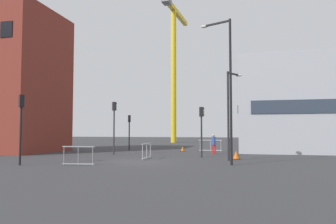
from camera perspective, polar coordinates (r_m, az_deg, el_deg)
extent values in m
plane|color=#333335|center=(20.41, -5.22, -8.73)|extent=(160.00, 160.00, 0.00)
cube|color=maroon|center=(33.27, -25.13, 4.85)|extent=(7.23, 7.87, 12.96)
cube|color=black|center=(29.65, -26.51, 12.88)|extent=(1.10, 0.06, 1.30)
cube|color=#A8AAB2|center=(32.45, 23.94, 1.09)|extent=(13.01, 7.96, 8.54)
cube|color=#2D3847|center=(28.49, 25.41, 0.96)|extent=(10.93, 0.08, 1.10)
cylinder|color=yellow|center=(54.41, 0.98, 6.32)|extent=(0.90, 0.90, 22.12)
cube|color=yellow|center=(59.37, 1.58, 16.96)|extent=(1.56, 12.17, 0.70)
cube|color=slate|center=(54.01, -0.29, 19.07)|extent=(1.32, 1.88, 1.10)
cylinder|color=black|center=(18.82, 10.96, 3.63)|extent=(0.14, 0.14, 8.37)
cube|color=black|center=(20.10, 8.56, 15.11)|extent=(1.60, 0.77, 0.10)
ellipsoid|color=silver|center=(20.49, 6.40, 14.67)|extent=(0.44, 0.24, 0.16)
cylinder|color=#232326|center=(21.48, 10.54, -0.64)|extent=(0.14, 0.14, 5.82)
cube|color=#232326|center=(22.28, 11.39, 6.55)|extent=(0.75, 1.08, 0.10)
ellipsoid|color=silver|center=(22.77, 12.28, 6.30)|extent=(0.44, 0.24, 0.16)
cylinder|color=#2D2D30|center=(28.52, 12.49, -3.68)|extent=(0.12, 0.12, 3.43)
cube|color=#2D2D30|center=(28.58, 12.44, 0.47)|extent=(0.33, 0.35, 0.70)
sphere|color=red|center=(28.43, 12.56, 0.93)|extent=(0.11, 0.11, 0.11)
sphere|color=#3C2905|center=(28.42, 12.57, 0.49)|extent=(0.11, 0.11, 0.11)
sphere|color=#07330F|center=(28.40, 12.58, 0.05)|extent=(0.11, 0.11, 0.11)
cylinder|color=#232326|center=(23.91, 5.91, -4.36)|extent=(0.12, 0.12, 2.98)
cube|color=#232326|center=(23.95, 5.88, 0.04)|extent=(0.35, 0.33, 0.70)
sphere|color=#390605|center=(24.01, 6.28, 0.56)|extent=(0.11, 0.11, 0.11)
sphere|color=#F2A514|center=(24.00, 6.28, 0.03)|extent=(0.11, 0.11, 0.11)
sphere|color=#07330F|center=(23.98, 6.29, -0.49)|extent=(0.11, 0.11, 0.11)
cylinder|color=#2D2D30|center=(26.81, -9.47, -3.57)|extent=(0.12, 0.12, 3.59)
cube|color=#2D2D30|center=(26.89, -9.43, 1.01)|extent=(0.37, 0.37, 0.70)
sphere|color=#390605|center=(26.98, -9.08, 1.46)|extent=(0.11, 0.11, 0.11)
sphere|color=#3C2905|center=(26.96, -9.09, 0.99)|extent=(0.11, 0.11, 0.11)
sphere|color=green|center=(26.94, -9.09, 0.53)|extent=(0.11, 0.11, 0.11)
cylinder|color=#232326|center=(33.08, -6.83, -4.21)|extent=(0.12, 0.12, 2.82)
cube|color=#232326|center=(33.10, -6.81, -1.16)|extent=(0.34, 0.36, 0.70)
sphere|color=red|center=(33.28, -6.84, -0.79)|extent=(0.11, 0.11, 0.11)
sphere|color=#3C2905|center=(33.27, -6.84, -1.17)|extent=(0.11, 0.11, 0.11)
sphere|color=#07330F|center=(33.26, -6.84, -1.55)|extent=(0.11, 0.11, 0.11)
cylinder|color=black|center=(20.11, -24.47, -3.86)|extent=(0.12, 0.12, 3.27)
cube|color=black|center=(20.18, -24.33, 1.78)|extent=(0.37, 0.36, 0.70)
sphere|color=#390605|center=(20.37, -24.44, 2.35)|extent=(0.11, 0.11, 0.11)
sphere|color=#F2A514|center=(20.35, -24.46, 1.74)|extent=(0.11, 0.11, 0.11)
sphere|color=#07330F|center=(20.33, -24.47, 1.12)|extent=(0.11, 0.11, 0.11)
cylinder|color=red|center=(27.26, 7.81, -6.52)|extent=(0.14, 0.14, 0.79)
cylinder|color=red|center=(27.34, 8.20, -6.51)|extent=(0.14, 0.14, 0.79)
cylinder|color=#33519E|center=(27.27, 7.99, -5.00)|extent=(0.34, 0.34, 0.66)
sphere|color=tan|center=(27.26, 7.98, -4.08)|extent=(0.21, 0.21, 0.21)
cube|color=#B2B5BA|center=(30.95, 7.45, -4.93)|extent=(2.17, 0.16, 0.06)
cube|color=#B2B5BA|center=(30.99, 7.46, -6.68)|extent=(2.17, 0.16, 0.06)
cylinder|color=#B2B5BA|center=(31.14, 5.67, -5.90)|extent=(0.04, 0.04, 1.05)
cylinder|color=#B2B5BA|center=(30.97, 7.46, -5.90)|extent=(0.04, 0.04, 1.05)
cylinder|color=#B2B5BA|center=(30.83, 9.26, -5.90)|extent=(0.04, 0.04, 1.05)
cube|color=gray|center=(18.78, -15.47, -5.88)|extent=(1.88, 0.21, 0.06)
cube|color=gray|center=(18.85, -15.52, -8.76)|extent=(1.88, 0.21, 0.06)
cylinder|color=gray|center=(19.17, -17.81, -7.35)|extent=(0.04, 0.04, 1.05)
cylinder|color=gray|center=(18.81, -15.49, -7.47)|extent=(0.04, 0.04, 1.05)
cylinder|color=gray|center=(18.48, -13.09, -7.58)|extent=(0.04, 0.04, 1.05)
cube|color=#B2B5BA|center=(22.28, -3.77, -5.57)|extent=(0.14, 2.22, 0.06)
cube|color=#B2B5BA|center=(22.34, -3.78, -8.01)|extent=(0.14, 2.22, 0.06)
cylinder|color=#B2B5BA|center=(21.35, -4.49, -7.08)|extent=(0.04, 0.04, 1.05)
cylinder|color=#B2B5BA|center=(22.31, -3.77, -6.92)|extent=(0.04, 0.04, 1.05)
cylinder|color=#B2B5BA|center=(23.27, -3.12, -6.78)|extent=(0.04, 0.04, 1.05)
cube|color=black|center=(30.96, 2.58, -6.87)|extent=(0.46, 0.46, 0.03)
cone|color=#E55B0F|center=(30.94, 2.57, -6.47)|extent=(0.36, 0.36, 0.47)
cube|color=black|center=(22.80, 11.87, -8.07)|extent=(0.57, 0.57, 0.03)
cone|color=#E55B0F|center=(22.78, 11.86, -7.38)|extent=(0.44, 0.44, 0.58)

